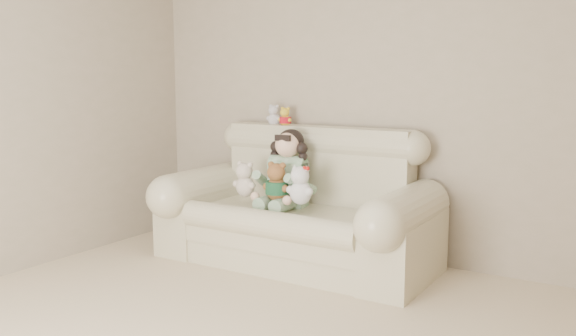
{
  "coord_description": "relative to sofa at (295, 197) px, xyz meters",
  "views": [
    {
      "loc": [
        1.71,
        -1.87,
        1.42
      ],
      "look_at": [
        -0.62,
        1.9,
        0.75
      ],
      "focal_mm": 38.0,
      "sensor_mm": 36.0,
      "label": 1
    }
  ],
  "objects": [
    {
      "name": "yellow_mini_bear",
      "position": [
        -0.31,
        0.36,
        0.59
      ],
      "size": [
        0.13,
        0.1,
        0.19
      ],
      "primitive_type": null,
      "rotation": [
        0.0,
        0.0,
        -0.06
      ],
      "color": "yellow",
      "rests_on": "sofa"
    },
    {
      "name": "sofa",
      "position": [
        0.0,
        0.0,
        0.0
      ],
      "size": [
        2.1,
        0.95,
        1.03
      ],
      "primitive_type": null,
      "color": "beige",
      "rests_on": "floor"
    },
    {
      "name": "grey_mini_plush",
      "position": [
        -0.42,
        0.37,
        0.6
      ],
      "size": [
        0.16,
        0.15,
        0.21
      ],
      "primitive_type": null,
      "rotation": [
        0.0,
        0.0,
        0.38
      ],
      "color": "silver",
      "rests_on": "sofa"
    },
    {
      "name": "brown_teddy",
      "position": [
        -0.09,
        -0.11,
        0.16
      ],
      "size": [
        0.26,
        0.23,
        0.34
      ],
      "primitive_type": null,
      "rotation": [
        0.0,
        0.0,
        0.35
      ],
      "color": "brown",
      "rests_on": "sofa"
    },
    {
      "name": "cream_teddy",
      "position": [
        -0.38,
        -0.12,
        0.15
      ],
      "size": [
        0.23,
        0.19,
        0.32
      ],
      "primitive_type": null,
      "rotation": [
        0.0,
        0.0,
        -0.19
      ],
      "color": "beige",
      "rests_on": "sofa"
    },
    {
      "name": "seated_child",
      "position": [
        -0.11,
        0.08,
        0.21
      ],
      "size": [
        0.42,
        0.49,
        0.61
      ],
      "primitive_type": null,
      "rotation": [
        0.0,
        0.0,
        0.14
      ],
      "color": "#287034",
      "rests_on": "sofa"
    },
    {
      "name": "wall_back",
      "position": [
        0.62,
        0.5,
        0.78
      ],
      "size": [
        4.5,
        0.0,
        4.5
      ],
      "primitive_type": "plane",
      "rotation": [
        1.57,
        0.0,
        0.0
      ],
      "color": "tan",
      "rests_on": "ground"
    },
    {
      "name": "white_cat",
      "position": [
        0.13,
        -0.13,
        0.15
      ],
      "size": [
        0.22,
        0.17,
        0.34
      ],
      "primitive_type": null,
      "rotation": [
        0.0,
        0.0,
        -0.03
      ],
      "color": "silver",
      "rests_on": "sofa"
    }
  ]
}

